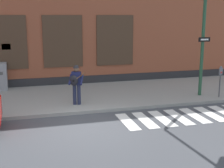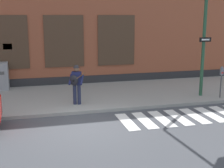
% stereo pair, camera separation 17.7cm
% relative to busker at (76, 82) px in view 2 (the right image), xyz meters
% --- Properties ---
extents(ground_plane, '(160.00, 160.00, 0.00)m').
position_rel_busker_xyz_m(ground_plane, '(-0.03, -2.46, -1.08)').
color(ground_plane, '#424449').
extents(sidewalk, '(28.00, 5.08, 0.13)m').
position_rel_busker_xyz_m(sidewalk, '(-0.03, 1.56, -1.01)').
color(sidewalk, gray).
rests_on(sidewalk, ground).
extents(building_backdrop, '(28.00, 4.06, 8.84)m').
position_rel_busker_xyz_m(building_backdrop, '(-0.03, 6.09, 3.33)').
color(building_backdrop, brown).
rests_on(building_backdrop, ground).
extents(crosswalk, '(5.20, 1.90, 0.01)m').
position_rel_busker_xyz_m(crosswalk, '(3.89, -2.29, -1.07)').
color(crosswalk, silver).
rests_on(crosswalk, ground).
extents(busker, '(0.72, 0.67, 1.66)m').
position_rel_busker_xyz_m(busker, '(0.00, 0.00, 0.00)').
color(busker, '#1E233D').
rests_on(busker, sidewalk).
extents(traffic_light, '(0.63, 3.40, 4.90)m').
position_rel_busker_xyz_m(traffic_light, '(5.91, -1.25, 2.49)').
color(traffic_light, '#234C33').
rests_on(traffic_light, sidewalk).
extents(parking_meter, '(0.13, 0.11, 1.44)m').
position_rel_busker_xyz_m(parking_meter, '(6.48, -0.51, -0.00)').
color(parking_meter, '#47474C').
rests_on(parking_meter, sidewalk).
extents(utility_box, '(0.81, 0.67, 1.37)m').
position_rel_busker_xyz_m(utility_box, '(-3.32, 3.65, -0.26)').
color(utility_box, gray).
rests_on(utility_box, sidewalk).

